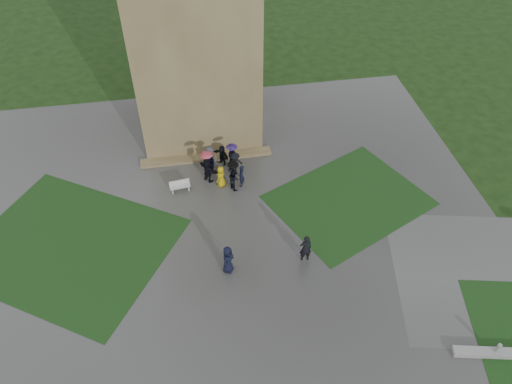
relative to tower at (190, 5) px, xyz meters
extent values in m
plane|color=black|center=(0.00, -15.00, -9.00)|extent=(120.00, 120.00, 0.00)
cube|color=#373735|center=(0.00, -13.00, -8.99)|extent=(34.00, 34.00, 0.02)
cube|color=black|center=(-8.50, -11.00, -8.97)|extent=(14.10, 13.46, 0.01)
cube|color=black|center=(8.50, -10.00, -8.97)|extent=(11.12, 10.15, 0.01)
cube|color=brown|center=(0.00, 0.00, 0.00)|extent=(8.00, 8.00, 18.00)
cube|color=brown|center=(0.00, -4.40, -8.87)|extent=(9.00, 0.80, 0.22)
cylinder|color=gray|center=(12.26, -21.31, -8.55)|extent=(0.20, 0.20, 0.90)
cube|color=beige|center=(-1.95, -7.38, -8.60)|extent=(1.35, 0.56, 0.05)
cube|color=beige|center=(-2.47, -7.45, -8.80)|extent=(0.11, 0.36, 0.37)
cube|color=beige|center=(-1.43, -7.31, -8.80)|extent=(0.11, 0.36, 0.37)
cube|color=beige|center=(-1.97, -7.19, -8.40)|extent=(1.30, 0.21, 0.35)
imported|color=black|center=(1.76, -6.34, -8.09)|extent=(1.29, 1.11, 1.78)
imported|color=black|center=(1.63, -5.99, -8.12)|extent=(0.65, 1.62, 1.72)
imported|color=black|center=(1.04, -5.11, -8.24)|extent=(1.25, 1.36, 1.47)
imported|color=#3A393E|center=(0.19, -5.52, -8.05)|extent=(1.19, 1.34, 1.86)
imported|color=black|center=(0.15, -5.91, -8.25)|extent=(0.69, 0.82, 1.47)
imported|color=black|center=(-0.07, -6.65, -8.08)|extent=(1.52, 1.66, 1.80)
imported|color=#C2A00B|center=(0.72, -7.30, -8.21)|extent=(0.88, 0.91, 1.55)
imported|color=black|center=(1.48, -7.68, -8.21)|extent=(0.70, 0.86, 1.54)
imported|color=black|center=(2.01, -7.48, -8.18)|extent=(0.53, 0.67, 1.60)
imported|color=#F16379|center=(-0.07, -6.65, -6.96)|extent=(0.80, 0.80, 0.70)
imported|color=#4F3695|center=(1.63, -5.99, -7.05)|extent=(0.72, 0.72, 0.64)
imported|color=black|center=(1.48, -7.68, -7.08)|extent=(0.72, 0.72, 0.63)
imported|color=black|center=(0.31, -14.18, -8.07)|extent=(0.99, 1.08, 1.82)
imported|color=black|center=(4.63, -14.14, -8.03)|extent=(0.70, 0.47, 1.89)
camera|label=1|loc=(-0.98, -31.17, 13.17)|focal=35.00mm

